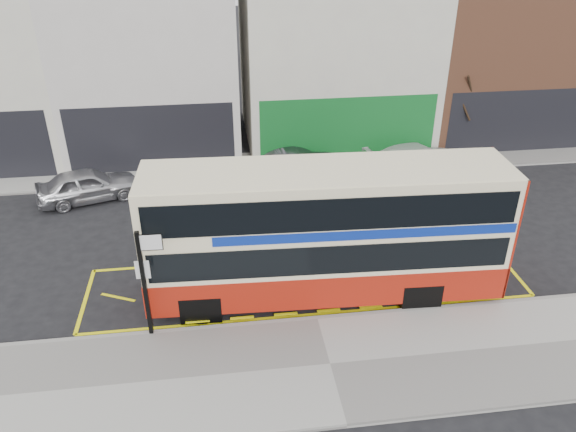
{
  "coord_description": "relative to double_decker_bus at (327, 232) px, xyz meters",
  "views": [
    {
      "loc": [
        -2.59,
        -13.16,
        10.79
      ],
      "look_at": [
        -0.55,
        2.0,
        2.31
      ],
      "focal_mm": 35.0,
      "sensor_mm": 36.0,
      "label": 1
    }
  ],
  "objects": [
    {
      "name": "ground",
      "position": [
        -0.48,
        -0.99,
        -2.25
      ],
      "size": [
        120.0,
        120.0,
        0.0
      ],
      "primitive_type": "plane",
      "color": "black",
      "rests_on": "ground"
    },
    {
      "name": "pavement",
      "position": [
        -0.48,
        -3.29,
        -2.18
      ],
      "size": [
        40.0,
        4.0,
        0.15
      ],
      "primitive_type": "cube",
      "color": "#A2A099",
      "rests_on": "ground"
    },
    {
      "name": "kerb",
      "position": [
        -0.48,
        -1.37,
        -2.18
      ],
      "size": [
        40.0,
        0.15,
        0.15
      ],
      "primitive_type": "cube",
      "color": "gray",
      "rests_on": "ground"
    },
    {
      "name": "far_pavement",
      "position": [
        -0.48,
        10.01,
        -2.18
      ],
      "size": [
        50.0,
        3.0,
        0.15
      ],
      "primitive_type": "cube",
      "color": "#A2A099",
      "rests_on": "ground"
    },
    {
      "name": "road_markings",
      "position": [
        -0.48,
        0.61,
        -2.25
      ],
      "size": [
        14.0,
        3.4,
        0.01
      ],
      "primitive_type": null,
      "color": "#FFF80D",
      "rests_on": "ground"
    },
    {
      "name": "terrace_left",
      "position": [
        -5.98,
        13.99,
        3.07
      ],
      "size": [
        8.0,
        8.01,
        11.8
      ],
      "color": "silver",
      "rests_on": "ground"
    },
    {
      "name": "terrace_green_shop",
      "position": [
        3.02,
        13.99,
        2.82
      ],
      "size": [
        9.0,
        8.01,
        11.3
      ],
      "color": "beige",
      "rests_on": "ground"
    },
    {
      "name": "terrace_right",
      "position": [
        12.02,
        13.99,
        2.32
      ],
      "size": [
        9.0,
        8.01,
        10.3
      ],
      "color": "#9A5B3D",
      "rests_on": "ground"
    },
    {
      "name": "double_decker_bus",
      "position": [
        0.0,
        0.0,
        0.0
      ],
      "size": [
        10.82,
        2.92,
        4.28
      ],
      "rotation": [
        0.0,
        0.0,
        -0.04
      ],
      "color": "#FBEDBF",
      "rests_on": "ground"
    },
    {
      "name": "bus_stop_post",
      "position": [
        -5.21,
        -1.39,
        -0.13
      ],
      "size": [
        0.83,
        0.15,
        3.33
      ],
      "rotation": [
        0.0,
        0.0,
        -0.03
      ],
      "color": "black",
      "rests_on": "pavement"
    },
    {
      "name": "car_silver",
      "position": [
        -8.5,
        7.62,
        -1.56
      ],
      "size": [
        4.34,
        2.74,
        1.38
      ],
      "primitive_type": "imported",
      "rotation": [
        0.0,
        0.0,
        1.87
      ],
      "color": "#B3B3B8",
      "rests_on": "ground"
    },
    {
      "name": "car_grey",
      "position": [
        0.5,
        8.59,
        -1.6
      ],
      "size": [
        4.09,
        1.94,
        1.29
      ],
      "primitive_type": "imported",
      "rotation": [
        0.0,
        0.0,
        1.72
      ],
      "color": "#3D4145",
      "rests_on": "ground"
    },
    {
      "name": "car_white",
      "position": [
        5.86,
        8.26,
        -1.54
      ],
      "size": [
        5.2,
        3.03,
        1.42
      ],
      "primitive_type": "imported",
      "rotation": [
        0.0,
        0.0,
        1.8
      ],
      "color": "white",
      "rests_on": "ground"
    },
    {
      "name": "street_tree_right",
      "position": [
        8.61,
        10.67,
        1.28
      ],
      "size": [
        2.4,
        2.4,
        5.18
      ],
      "color": "#322516",
      "rests_on": "ground"
    }
  ]
}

